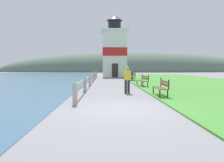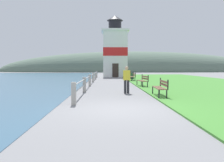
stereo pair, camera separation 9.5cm
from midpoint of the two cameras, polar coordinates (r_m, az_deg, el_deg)
The scene contains 11 objects.
ground_plane at distance 8.04m, azimuth 1.95°, elevation -7.40°, with size 160.00×160.00×0.00m, color slate.
grass_verge at distance 22.90m, azimuth 19.74°, elevation -0.25°, with size 12.00×40.13×0.06m.
seawall_railing at distance 19.80m, azimuth -5.53°, elevation 0.83°, with size 0.18×21.92×0.93m.
park_bench_near at distance 11.48m, azimuth 12.62°, elevation -1.40°, with size 0.55×1.79×0.94m.
park_bench_midway at distance 16.94m, azimuth 8.01°, elevation 0.30°, with size 0.65×1.77×0.94m.
park_bench_far at distance 23.63m, azimuth 5.30°, elevation 1.31°, with size 0.50×1.87×0.94m.
park_bench_by_lighthouse at distance 28.35m, azimuth 4.11°, elevation 1.72°, with size 0.61×1.73×0.94m.
lighthouse at distance 33.50m, azimuth 0.56°, elevation 7.96°, with size 4.06×4.06×9.26m.
person_strolling at distance 12.68m, azimuth 3.78°, elevation 0.60°, with size 0.41×0.25×1.58m.
trash_bin at distance 26.46m, azimuth 4.98°, elevation 1.32°, with size 0.54×0.54×0.84m.
distant_hillside at distance 65.20m, azimuth 5.68°, elevation 2.41°, with size 80.00×16.00×12.00m.
Camera 1 is at (-0.57, -7.86, 1.56)m, focal length 35.00 mm.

